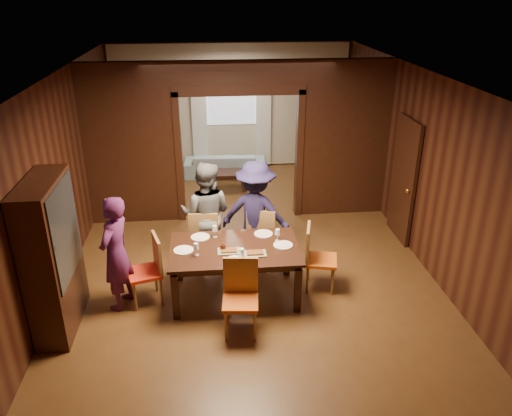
{
  "coord_description": "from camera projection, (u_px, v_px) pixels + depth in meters",
  "views": [
    {
      "loc": [
        -0.55,
        -7.07,
        4.08
      ],
      "look_at": [
        0.1,
        -0.4,
        1.05
      ],
      "focal_mm": 35.0,
      "sensor_mm": 36.0,
      "label": 1
    }
  ],
  "objects": [
    {
      "name": "floor",
      "position": [
        247.0,
        257.0,
        8.14
      ],
      "size": [
        9.0,
        9.0,
        0.0
      ],
      "primitive_type": "plane",
      "color": "#533117",
      "rests_on": "ground"
    },
    {
      "name": "ceiling",
      "position": [
        246.0,
        76.0,
        6.95
      ],
      "size": [
        5.5,
        9.0,
        0.02
      ],
      "primitive_type": "cube",
      "color": "silver",
      "rests_on": "room_walls"
    },
    {
      "name": "room_walls",
      "position": [
        238.0,
        135.0,
        9.23
      ],
      "size": [
        5.52,
        9.01,
        2.9
      ],
      "color": "black",
      "rests_on": "floor"
    },
    {
      "name": "person_purple",
      "position": [
        116.0,
        254.0,
        6.6
      ],
      "size": [
        0.57,
        0.69,
        1.61
      ],
      "primitive_type": "imported",
      "rotation": [
        0.0,
        0.0,
        -1.94
      ],
      "color": "#4C1A49",
      "rests_on": "floor"
    },
    {
      "name": "person_grey",
      "position": [
        206.0,
        215.0,
        7.64
      ],
      "size": [
        0.94,
        0.81,
        1.69
      ],
      "primitive_type": "imported",
      "rotation": [
        0.0,
        0.0,
        2.91
      ],
      "color": "#56585D",
      "rests_on": "floor"
    },
    {
      "name": "person_navy",
      "position": [
        256.0,
        214.0,
        7.67
      ],
      "size": [
        1.23,
        0.94,
        1.68
      ],
      "primitive_type": "imported",
      "rotation": [
        0.0,
        0.0,
        2.81
      ],
      "color": "#1C173B",
      "rests_on": "floor"
    },
    {
      "name": "sofa",
      "position": [
        225.0,
        164.0,
        11.51
      ],
      "size": [
        1.87,
        0.81,
        0.54
      ],
      "primitive_type": "imported",
      "rotation": [
        0.0,
        0.0,
        3.09
      ],
      "color": "#95B4C3",
      "rests_on": "floor"
    },
    {
      "name": "serving_bowl",
      "position": [
        241.0,
        241.0,
        6.94
      ],
      "size": [
        0.34,
        0.34,
        0.08
      ],
      "primitive_type": "imported",
      "color": "black",
      "rests_on": "dining_table"
    },
    {
      "name": "dining_table",
      "position": [
        235.0,
        271.0,
        7.0
      ],
      "size": [
        1.78,
        1.11,
        0.76
      ],
      "primitive_type": "cube",
      "color": "black",
      "rests_on": "floor"
    },
    {
      "name": "coffee_table",
      "position": [
        229.0,
        180.0,
        10.74
      ],
      "size": [
        0.8,
        0.5,
        0.4
      ],
      "primitive_type": "cube",
      "color": "black",
      "rests_on": "floor"
    },
    {
      "name": "chair_left",
      "position": [
        144.0,
        271.0,
        6.82
      ],
      "size": [
        0.55,
        0.55,
        0.97
      ],
      "primitive_type": null,
      "rotation": [
        0.0,
        0.0,
        -1.28
      ],
      "color": "red",
      "rests_on": "floor"
    },
    {
      "name": "chair_right",
      "position": [
        321.0,
        258.0,
        7.14
      ],
      "size": [
        0.53,
        0.53,
        0.97
      ],
      "primitive_type": null,
      "rotation": [
        0.0,
        0.0,
        1.34
      ],
      "color": "orange",
      "rests_on": "floor"
    },
    {
      "name": "chair_far_l",
      "position": [
        205.0,
        237.0,
        7.74
      ],
      "size": [
        0.46,
        0.46,
        0.97
      ],
      "primitive_type": null,
      "rotation": [
        0.0,
        0.0,
        3.09
      ],
      "color": "red",
      "rests_on": "floor"
    },
    {
      "name": "chair_far_r",
      "position": [
        263.0,
        234.0,
        7.83
      ],
      "size": [
        0.55,
        0.55,
        0.97
      ],
      "primitive_type": null,
      "rotation": [
        0.0,
        0.0,
        2.85
      ],
      "color": "red",
      "rests_on": "floor"
    },
    {
      "name": "chair_near",
      "position": [
        240.0,
        300.0,
        6.2
      ],
      "size": [
        0.48,
        0.48,
        0.97
      ],
      "primitive_type": null,
      "rotation": [
        0.0,
        0.0,
        -0.1
      ],
      "color": "#C14D12",
      "rests_on": "floor"
    },
    {
      "name": "hutch",
      "position": [
        52.0,
        257.0,
        6.15
      ],
      "size": [
        0.4,
        1.2,
        2.0
      ],
      "primitive_type": "cube",
      "color": "black",
      "rests_on": "floor"
    },
    {
      "name": "door_right",
      "position": [
        404.0,
        180.0,
        8.4
      ],
      "size": [
        0.06,
        0.9,
        2.1
      ],
      "primitive_type": "cube",
      "color": "black",
      "rests_on": "floor"
    },
    {
      "name": "window_far",
      "position": [
        231.0,
        96.0,
        11.47
      ],
      "size": [
        1.2,
        0.03,
        1.3
      ],
      "primitive_type": "cube",
      "color": "silver",
      "rests_on": "back_wall"
    },
    {
      "name": "curtain_left",
      "position": [
        199.0,
        117.0,
        11.55
      ],
      "size": [
        0.35,
        0.06,
        2.4
      ],
      "primitive_type": "cube",
      "color": "white",
      "rests_on": "back_wall"
    },
    {
      "name": "curtain_right",
      "position": [
        264.0,
        115.0,
        11.69
      ],
      "size": [
        0.35,
        0.06,
        2.4
      ],
      "primitive_type": "cube",
      "color": "white",
      "rests_on": "back_wall"
    },
    {
      "name": "plate_left",
      "position": [
        184.0,
        250.0,
        6.78
      ],
      "size": [
        0.27,
        0.27,
        0.01
      ],
      "primitive_type": "cylinder",
      "color": "white",
      "rests_on": "dining_table"
    },
    {
      "name": "plate_far_l",
      "position": [
        200.0,
        237.0,
        7.13
      ],
      "size": [
        0.27,
        0.27,
        0.01
      ],
      "primitive_type": "cylinder",
      "color": "white",
      "rests_on": "dining_table"
    },
    {
      "name": "plate_far_r",
      "position": [
        263.0,
        234.0,
        7.22
      ],
      "size": [
        0.27,
        0.27,
        0.01
      ],
      "primitive_type": "cylinder",
      "color": "silver",
      "rests_on": "dining_table"
    },
    {
      "name": "plate_right",
      "position": [
        283.0,
        245.0,
        6.91
      ],
      "size": [
        0.27,
        0.27,
        0.01
      ],
      "primitive_type": "cylinder",
      "color": "silver",
      "rests_on": "dining_table"
    },
    {
      "name": "plate_near",
      "position": [
        235.0,
        261.0,
        6.52
      ],
      "size": [
        0.27,
        0.27,
        0.01
      ],
      "primitive_type": "cylinder",
      "color": "silver",
      "rests_on": "dining_table"
    },
    {
      "name": "platter_a",
      "position": [
        229.0,
        251.0,
        6.74
      ],
      "size": [
        0.3,
        0.2,
        0.04
      ],
      "primitive_type": "cube",
      "color": "gray",
      "rests_on": "dining_table"
    },
    {
      "name": "platter_b",
      "position": [
        255.0,
        253.0,
        6.68
      ],
      "size": [
        0.3,
        0.2,
        0.04
      ],
      "primitive_type": "cube",
      "color": "gray",
      "rests_on": "dining_table"
    },
    {
      "name": "wineglass_left",
      "position": [
        196.0,
        249.0,
        6.62
      ],
      "size": [
        0.08,
        0.08,
        0.18
      ],
      "primitive_type": null,
      "color": "white",
      "rests_on": "dining_table"
    },
    {
      "name": "wineglass_far",
      "position": [
        215.0,
        231.0,
        7.1
      ],
      "size": [
        0.08,
        0.08,
        0.18
      ],
      "primitive_type": null,
      "color": "white",
      "rests_on": "dining_table"
    },
    {
      "name": "wineglass_right",
      "position": [
        278.0,
        235.0,
        7.0
      ],
      "size": [
        0.08,
        0.08,
        0.18
      ],
      "primitive_type": null,
      "color": "silver",
      "rests_on": "dining_table"
    },
    {
      "name": "tumbler",
      "position": [
        241.0,
        253.0,
        6.56
      ],
      "size": [
        0.07,
        0.07,
        0.14
      ],
      "primitive_type": "cylinder",
      "color": "silver",
      "rests_on": "dining_table"
    },
    {
      "name": "condiment_jar",
      "position": [
        223.0,
        247.0,
        6.76
      ],
      "size": [
        0.08,
        0.08,
        0.11
      ],
      "primitive_type": null,
      "color": "#4A1F11",
      "rests_on": "dining_table"
    }
  ]
}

